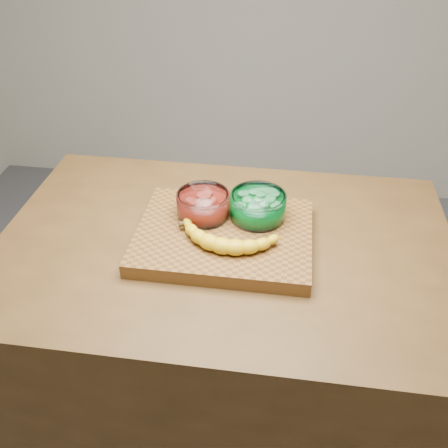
# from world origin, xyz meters

# --- Properties ---
(ground) EXTENTS (3.50, 3.50, 0.00)m
(ground) POSITION_xyz_m (0.00, 0.00, 0.00)
(ground) COLOR #57575B
(ground) RESTS_ON ground
(counter) EXTENTS (1.20, 0.80, 0.90)m
(counter) POSITION_xyz_m (0.00, 0.00, 0.45)
(counter) COLOR #523618
(counter) RESTS_ON ground
(cutting_board) EXTENTS (0.45, 0.35, 0.04)m
(cutting_board) POSITION_xyz_m (0.00, 0.00, 0.92)
(cutting_board) COLOR brown
(cutting_board) RESTS_ON counter
(bowl_red) EXTENTS (0.14, 0.14, 0.07)m
(bowl_red) POSITION_xyz_m (-0.06, 0.06, 0.97)
(bowl_red) COLOR white
(bowl_red) RESTS_ON cutting_board
(bowl_green) EXTENTS (0.15, 0.15, 0.07)m
(bowl_green) POSITION_xyz_m (0.08, 0.07, 0.97)
(bowl_green) COLOR white
(bowl_green) RESTS_ON cutting_board
(banana) EXTENTS (0.29, 0.15, 0.04)m
(banana) POSITION_xyz_m (0.02, -0.05, 0.96)
(banana) COLOR gold
(banana) RESTS_ON cutting_board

